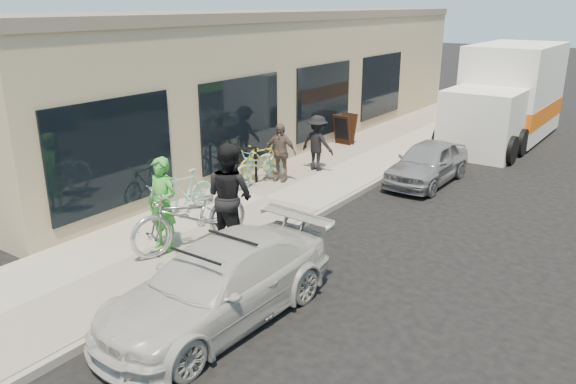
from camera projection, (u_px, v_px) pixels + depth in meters
The scene contains 17 objects.
ground at pixel (252, 273), 9.76m from camera, with size 120.00×120.00×0.00m, color black.
sidewalk at pixel (265, 200), 13.15m from camera, with size 3.00×34.00×0.15m, color #A19B91.
curb at pixel (321, 214), 12.31m from camera, with size 0.12×34.00×0.13m, color gray.
storefront at pixel (278, 79), 18.13m from camera, with size 3.60×20.00×4.22m.
bike_rack at pixel (246, 162), 13.83m from camera, with size 0.25×0.64×0.95m.
sandwich_board at pixel (344, 129), 17.88m from camera, with size 0.62×0.63×0.96m.
sedan_white at pixel (219, 284), 8.14m from camera, with size 1.85×4.10×1.21m.
sedan_silver at pixel (427, 162), 14.48m from camera, with size 1.28×3.19×1.09m, color #95959A.
moving_truck at pixel (507, 99), 18.83m from camera, with size 2.49×6.45×3.16m.
tandem_bike at pixel (191, 216), 10.22m from camera, with size 0.82×2.36×1.24m, color silver.
woman_rider at pixel (162, 204), 10.09m from camera, with size 0.63×0.41×1.73m, color green.
man_standing at pixel (230, 196), 10.16m from camera, with size 0.95×0.74×1.96m, color black.
cruiser_bike_a at pixel (184, 191), 12.08m from camera, with size 0.43×1.51×0.91m, color #85C7BA.
cruiser_bike_b at pixel (260, 165), 13.95m from camera, with size 0.63×1.82×0.95m, color #85C7BA.
cruiser_bike_c at pixel (264, 160), 14.47m from camera, with size 0.43×1.51×0.91m, color gold.
bystander_a at pixel (317, 143), 15.01m from camera, with size 0.96×0.55×1.49m, color black.
bystander_b at pixel (280, 152), 14.10m from camera, with size 0.87×0.36×1.48m, color brown.
Camera 1 is at (5.56, -6.84, 4.45)m, focal length 35.00 mm.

